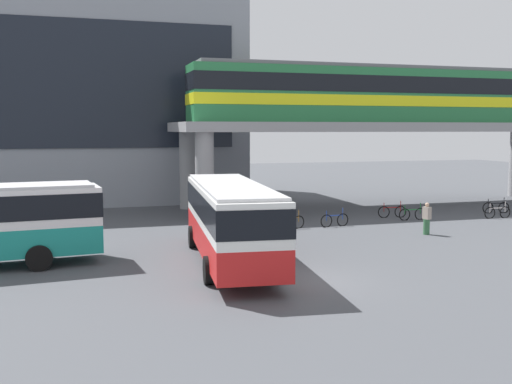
# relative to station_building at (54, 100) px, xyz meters

# --- Properties ---
(ground_plane) EXTENTS (120.00, 120.00, 0.00)m
(ground_plane) POSITION_rel_station_building_xyz_m (9.07, -19.15, -7.60)
(ground_plane) COLOR #47494F
(station_building) EXTENTS (27.18, 13.94, 15.19)m
(station_building) POSITION_rel_station_building_xyz_m (0.00, 0.00, 0.00)
(station_building) COLOR gray
(station_building) RESTS_ON ground_plane
(elevated_platform) EXTENTS (29.04, 7.24, 5.81)m
(elevated_platform) POSITION_rel_station_building_xyz_m (22.00, -11.52, -2.58)
(elevated_platform) COLOR gray
(elevated_platform) RESTS_ON ground_plane
(train) EXTENTS (24.26, 2.96, 3.84)m
(train) POSITION_rel_station_building_xyz_m (20.46, -11.52, 0.18)
(train) COLOR #26723F
(train) RESTS_ON elevated_platform
(bus_main) EXTENTS (3.63, 11.24, 3.22)m
(bus_main) POSITION_rel_station_building_xyz_m (7.36, -25.75, -5.61)
(bus_main) COLOR red
(bus_main) RESTS_ON ground_plane
(bicycle_green) EXTENTS (1.79, 0.06, 1.04)m
(bicycle_green) POSITION_rel_station_building_xyz_m (20.56, -17.62, -7.24)
(bicycle_green) COLOR black
(bicycle_green) RESTS_ON ground_plane
(bicycle_blue) EXTENTS (1.78, 0.30, 1.04)m
(bicycle_blue) POSITION_rel_station_building_xyz_m (15.13, -18.52, -7.24)
(bicycle_blue) COLOR black
(bicycle_blue) RESTS_ON ground_plane
(bicycle_black) EXTENTS (1.76, 0.42, 1.04)m
(bicycle_black) POSITION_rel_station_building_xyz_m (27.27, -16.57, -7.24)
(bicycle_black) COLOR black
(bicycle_black) RESTS_ON ground_plane
(bicycle_brown) EXTENTS (1.74, 0.52, 1.04)m
(bicycle_brown) POSITION_rel_station_building_xyz_m (12.50, -18.66, -7.24)
(bicycle_brown) COLOR black
(bicycle_brown) RESTS_ON ground_plane
(bicycle_red) EXTENTS (1.77, 0.38, 1.04)m
(bicycle_red) POSITION_rel_station_building_xyz_m (19.90, -16.39, -7.24)
(bicycle_red) COLOR black
(bicycle_red) RESTS_ON ground_plane
(bicycle_silver) EXTENTS (1.79, 0.16, 1.04)m
(bicycle_silver) POSITION_rel_station_building_xyz_m (25.87, -18.48, -7.24)
(bicycle_silver) COLOR black
(bicycle_silver) RESTS_ON ground_plane
(pedestrian_waiting_near_stop) EXTENTS (0.34, 0.44, 1.65)m
(pedestrian_waiting_near_stop) POSITION_rel_station_building_xyz_m (18.61, -22.19, -6.83)
(pedestrian_waiting_near_stop) COLOR #33663F
(pedestrian_waiting_near_stop) RESTS_ON ground_plane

